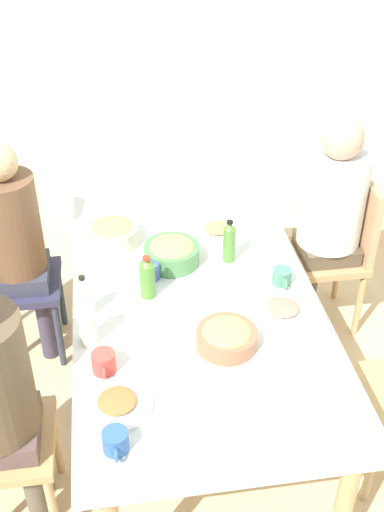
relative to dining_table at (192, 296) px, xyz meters
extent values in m
plane|color=#D0B083|center=(0.00, 0.00, -0.67)|extent=(6.47, 6.47, 0.00)
cube|color=silver|center=(-2.76, 0.00, 0.63)|extent=(0.12, 4.75, 2.60)
cube|color=silver|center=(0.00, 0.00, 0.05)|extent=(2.06, 1.05, 0.04)
cylinder|color=tan|center=(-0.93, -0.43, -0.32)|extent=(0.07, 0.07, 0.70)
cylinder|color=tan|center=(-0.93, 0.43, -0.32)|extent=(0.07, 0.07, 0.70)
cylinder|color=tan|center=(0.93, 0.43, -0.32)|extent=(0.07, 0.07, 0.70)
cylinder|color=tan|center=(0.69, 0.66, -0.45)|extent=(0.04, 0.04, 0.43)
cylinder|color=tan|center=(0.35, 0.66, -0.45)|extent=(0.04, 0.04, 0.43)
cube|color=tan|center=(0.52, -0.83, -0.23)|extent=(0.40, 0.40, 0.04)
cylinder|color=tan|center=(0.35, -0.66, -0.45)|extent=(0.04, 0.04, 0.43)
cylinder|color=tan|center=(0.69, -0.66, -0.45)|extent=(0.04, 0.04, 0.43)
cylinder|color=brown|center=(0.44, -0.73, -0.44)|extent=(0.09, 0.09, 0.45)
cylinder|color=brown|center=(0.60, -0.73, -0.44)|extent=(0.09, 0.09, 0.45)
cube|color=brown|center=(0.52, -0.83, -0.17)|extent=(0.30, 0.30, 0.10)
cube|color=tan|center=(-0.52, 0.83, -0.23)|extent=(0.40, 0.40, 0.04)
cylinder|color=tan|center=(-0.35, 1.00, -0.45)|extent=(0.04, 0.04, 0.43)
cylinder|color=tan|center=(-0.69, 1.00, -0.45)|extent=(0.04, 0.04, 0.43)
cylinder|color=tan|center=(-0.35, 0.66, -0.45)|extent=(0.04, 0.04, 0.43)
cylinder|color=tan|center=(-0.69, 0.66, -0.45)|extent=(0.04, 0.04, 0.43)
cube|color=tan|center=(-0.52, 1.01, 0.01)|extent=(0.38, 0.04, 0.45)
cylinder|color=brown|center=(-0.44, 0.73, -0.44)|extent=(0.09, 0.09, 0.45)
cylinder|color=brown|center=(-0.60, 0.73, -0.44)|extent=(0.09, 0.09, 0.45)
cube|color=brown|center=(-0.52, 0.83, -0.17)|extent=(0.30, 0.30, 0.10)
cylinder|color=silver|center=(-0.52, 0.83, 0.14)|extent=(0.34, 0.34, 0.50)
sphere|color=tan|center=(-0.52, 0.83, 0.48)|extent=(0.22, 0.22, 0.22)
cube|color=#31314E|center=(-0.52, -0.83, -0.23)|extent=(0.40, 0.40, 0.04)
cylinder|color=#2A3D4C|center=(-0.69, -0.66, -0.45)|extent=(0.04, 0.04, 0.43)
cylinder|color=#2E3448|center=(-0.35, -0.66, -0.45)|extent=(0.04, 0.04, 0.43)
cylinder|color=#463F49|center=(-0.60, -0.73, -0.44)|extent=(0.09, 0.09, 0.45)
cylinder|color=#3E3649|center=(-0.44, -0.73, -0.44)|extent=(0.09, 0.09, 0.45)
cube|color=#373A4C|center=(-0.52, -0.83, -0.17)|extent=(0.30, 0.30, 0.10)
cylinder|color=brown|center=(-0.52, -0.83, 0.14)|extent=(0.30, 0.30, 0.51)
cylinder|color=silver|center=(-0.40, 0.19, 0.08)|extent=(0.25, 0.25, 0.01)
ellipsoid|color=tan|center=(-0.40, 0.19, 0.10)|extent=(0.14, 0.14, 0.02)
cylinder|color=white|center=(0.25, 0.34, 0.08)|extent=(0.26, 0.26, 0.01)
ellipsoid|color=tan|center=(0.25, 0.34, 0.10)|extent=(0.14, 0.14, 0.02)
cylinder|color=white|center=(0.66, -0.37, 0.08)|extent=(0.25, 0.25, 0.01)
ellipsoid|color=#AA6C38|center=(0.66, -0.37, 0.10)|extent=(0.14, 0.14, 0.02)
cylinder|color=beige|center=(-0.39, -0.33, 0.11)|extent=(0.26, 0.26, 0.09)
ellipsoid|color=#909F5B|center=(-0.39, -0.33, 0.16)|extent=(0.20, 0.20, 0.04)
cylinder|color=#4B804A|center=(-0.17, -0.07, 0.12)|extent=(0.26, 0.26, 0.09)
ellipsoid|color=tan|center=(-0.17, -0.07, 0.16)|extent=(0.21, 0.21, 0.04)
cylinder|color=#A06444|center=(0.42, 0.07, 0.11)|extent=(0.24, 0.24, 0.07)
ellipsoid|color=#88AE5E|center=(0.42, 0.07, 0.14)|extent=(0.19, 0.19, 0.04)
cylinder|color=#D5483D|center=(0.48, -0.41, 0.11)|extent=(0.09, 0.09, 0.08)
torus|color=#C9483F|center=(0.54, -0.41, 0.11)|extent=(0.05, 0.01, 0.05)
cylinder|color=#49826A|center=(0.05, 0.40, 0.11)|extent=(0.09, 0.09, 0.07)
torus|color=#4C8C5D|center=(0.11, 0.40, 0.11)|extent=(0.05, 0.01, 0.05)
cylinder|color=#3C55A0|center=(-0.07, -0.18, 0.11)|extent=(0.09, 0.09, 0.08)
torus|color=#35629D|center=(-0.02, -0.18, 0.11)|extent=(0.05, 0.01, 0.05)
cylinder|color=#335DA0|center=(0.85, -0.38, 0.11)|extent=(0.09, 0.09, 0.08)
torus|color=#2F63A6|center=(0.90, -0.38, 0.11)|extent=(0.05, 0.01, 0.05)
cylinder|color=#4D8530|center=(0.06, -0.20, 0.15)|extent=(0.07, 0.07, 0.16)
cone|color=#517F2E|center=(0.06, -0.20, 0.25)|extent=(0.06, 0.06, 0.03)
cylinder|color=red|center=(0.06, -0.20, 0.27)|extent=(0.03, 0.03, 0.01)
cylinder|color=silver|center=(0.32, -0.46, 0.16)|extent=(0.07, 0.07, 0.18)
cone|color=silver|center=(0.32, -0.46, 0.26)|extent=(0.06, 0.06, 0.03)
cylinder|color=white|center=(0.32, -0.46, 0.28)|extent=(0.03, 0.03, 0.01)
cylinder|color=silver|center=(0.15, -0.47, 0.15)|extent=(0.06, 0.06, 0.16)
cone|color=silver|center=(0.15, -0.47, 0.24)|extent=(0.05, 0.05, 0.03)
cylinder|color=black|center=(0.15, -0.47, 0.26)|extent=(0.03, 0.03, 0.01)
cylinder|color=#4F8232|center=(-0.16, 0.20, 0.16)|extent=(0.06, 0.06, 0.17)
cone|color=#4E7F2E|center=(-0.16, 0.20, 0.26)|extent=(0.05, 0.05, 0.03)
cylinder|color=black|center=(-0.16, 0.20, 0.28)|extent=(0.03, 0.03, 0.01)
camera|label=1|loc=(2.19, -0.33, 1.77)|focal=43.88mm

